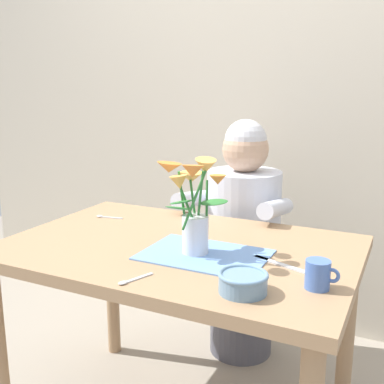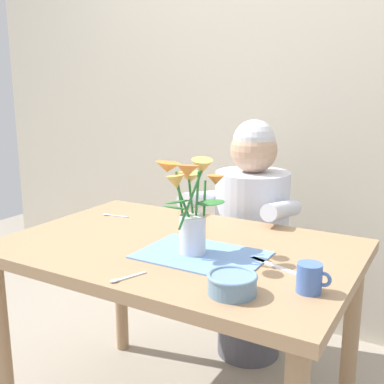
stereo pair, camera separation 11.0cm
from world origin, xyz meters
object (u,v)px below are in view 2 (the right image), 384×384
(flower_vase, at_px, (190,203))
(seated_person, at_px, (251,243))
(ceramic_bowl, at_px, (232,283))
(ceramic_mug, at_px, (310,278))
(dinner_knife, at_px, (275,266))

(flower_vase, bearing_deg, seated_person, 95.53)
(flower_vase, xyz_separation_m, ceramic_bowl, (0.25, -0.21, -0.14))
(flower_vase, relative_size, ceramic_mug, 3.48)
(seated_person, height_order, ceramic_mug, seated_person)
(dinner_knife, bearing_deg, flower_vase, -154.41)
(dinner_knife, height_order, ceramic_mug, ceramic_mug)
(flower_vase, height_order, ceramic_mug, flower_vase)
(seated_person, distance_m, ceramic_bowl, 0.96)
(ceramic_bowl, xyz_separation_m, dinner_knife, (0.03, 0.24, -0.03))
(ceramic_mug, bearing_deg, ceramic_bowl, -147.13)
(seated_person, bearing_deg, dinner_knife, -63.09)
(flower_vase, relative_size, ceramic_bowl, 2.38)
(flower_vase, height_order, dinner_knife, flower_vase)
(ceramic_bowl, distance_m, dinner_knife, 0.24)
(flower_vase, relative_size, dinner_knife, 1.70)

